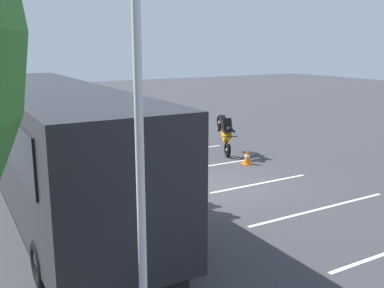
# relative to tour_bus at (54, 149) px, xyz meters

# --- Properties ---
(ground_plane) EXTENTS (80.00, 80.00, 0.00)m
(ground_plane) POSITION_rel_tour_bus_xyz_m (-0.39, -4.74, -1.65)
(ground_plane) COLOR #38383D
(tour_bus) EXTENTS (11.30, 2.71, 3.25)m
(tour_bus) POSITION_rel_tour_bus_xyz_m (0.00, 0.00, 0.00)
(tour_bus) COLOR #26262B
(tour_bus) RESTS_ON ground_plane
(spectator_far_left) EXTENTS (0.58, 0.36, 1.68)m
(spectator_far_left) POSITION_rel_tour_bus_xyz_m (-1.50, -2.63, -0.65)
(spectator_far_left) COLOR #473823
(spectator_far_left) RESTS_ON ground_plane
(spectator_left) EXTENTS (0.58, 0.34, 1.75)m
(spectator_left) POSITION_rel_tour_bus_xyz_m (-0.56, -2.60, -0.60)
(spectator_left) COLOR black
(spectator_left) RESTS_ON ground_plane
(spectator_centre) EXTENTS (0.57, 0.32, 1.78)m
(spectator_centre) POSITION_rel_tour_bus_xyz_m (0.58, -2.74, -0.58)
(spectator_centre) COLOR #473823
(spectator_centre) RESTS_ON ground_plane
(spectator_right) EXTENTS (0.57, 0.33, 1.75)m
(spectator_right) POSITION_rel_tour_bus_xyz_m (1.70, -2.74, -0.60)
(spectator_right) COLOR black
(spectator_right) RESTS_ON ground_plane
(parked_motorcycle_silver) EXTENTS (2.05, 0.58, 0.99)m
(parked_motorcycle_silver) POSITION_rel_tour_bus_xyz_m (-3.42, -1.90, -1.16)
(parked_motorcycle_silver) COLOR black
(parked_motorcycle_silver) RESTS_ON ground_plane
(stunt_motorcycle) EXTENTS (1.99, 0.93, 1.60)m
(stunt_motorcycle) POSITION_rel_tour_bus_xyz_m (2.71, -7.20, -0.67)
(stunt_motorcycle) COLOR black
(stunt_motorcycle) RESTS_ON ground_plane
(flagpole) EXTENTS (0.78, 0.36, 6.81)m
(flagpole) POSITION_rel_tour_bus_xyz_m (-7.96, 1.02, 1.71)
(flagpole) COLOR silver
(flagpole) RESTS_ON ground_plane
(traffic_cone) EXTENTS (0.34, 0.34, 0.63)m
(traffic_cone) POSITION_rel_tour_bus_xyz_m (1.16, -7.13, -1.34)
(traffic_cone) COLOR orange
(traffic_cone) RESTS_ON ground_plane
(bay_line_b) EXTENTS (0.13, 4.79, 0.01)m
(bay_line_b) POSITION_rel_tour_bus_xyz_m (-3.52, -6.05, -1.64)
(bay_line_b) COLOR white
(bay_line_b) RESTS_ON ground_plane
(bay_line_c) EXTENTS (0.12, 3.70, 0.01)m
(bay_line_c) POSITION_rel_tour_bus_xyz_m (-0.95, -6.05, -1.64)
(bay_line_c) COLOR white
(bay_line_c) RESTS_ON ground_plane
(bay_line_d) EXTENTS (0.13, 4.09, 0.01)m
(bay_line_d) POSITION_rel_tour_bus_xyz_m (1.63, -6.05, -1.64)
(bay_line_d) COLOR white
(bay_line_d) RESTS_ON ground_plane
(bay_line_e) EXTENTS (0.12, 3.77, 0.01)m
(bay_line_e) POSITION_rel_tour_bus_xyz_m (4.20, -6.05, -1.64)
(bay_line_e) COLOR white
(bay_line_e) RESTS_ON ground_plane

